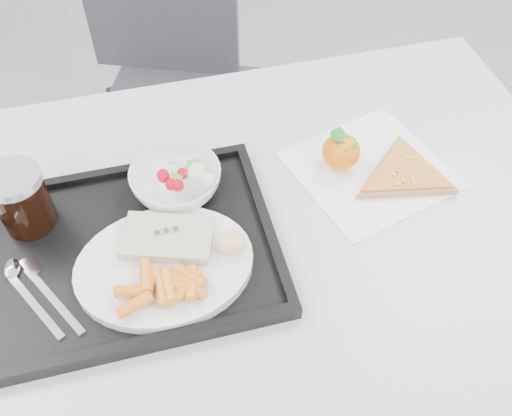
{
  "coord_description": "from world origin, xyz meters",
  "views": [
    {
      "loc": [
        -0.13,
        -0.27,
        1.49
      ],
      "look_at": [
        0.02,
        0.31,
        0.77
      ],
      "focal_mm": 40.0,
      "sensor_mm": 36.0,
      "label": 1
    }
  ],
  "objects_px": {
    "chair": "(172,70)",
    "salad_bowl": "(176,181)",
    "tangerine": "(341,151)",
    "pizza_slice": "(404,174)",
    "tray": "(132,251)",
    "table": "(247,247)",
    "cola_glass": "(21,198)",
    "dinner_plate": "(165,266)"
  },
  "relations": [
    {
      "from": "chair",
      "to": "salad_bowl",
      "type": "distance_m",
      "value": 0.69
    },
    {
      "from": "chair",
      "to": "tangerine",
      "type": "distance_m",
      "value": 0.73
    },
    {
      "from": "tray",
      "to": "pizza_slice",
      "type": "height_order",
      "value": "tray"
    },
    {
      "from": "tangerine",
      "to": "chair",
      "type": "bearing_deg",
      "value": 109.29
    },
    {
      "from": "dinner_plate",
      "to": "tangerine",
      "type": "height_order",
      "value": "tangerine"
    },
    {
      "from": "chair",
      "to": "pizza_slice",
      "type": "bearing_deg",
      "value": -65.15
    },
    {
      "from": "chair",
      "to": "pizza_slice",
      "type": "xyz_separation_m",
      "value": [
        0.32,
        -0.7,
        0.22
      ]
    },
    {
      "from": "tray",
      "to": "dinner_plate",
      "type": "relative_size",
      "value": 1.67
    },
    {
      "from": "dinner_plate",
      "to": "tangerine",
      "type": "xyz_separation_m",
      "value": [
        0.34,
        0.15,
        0.01
      ]
    },
    {
      "from": "tray",
      "to": "tangerine",
      "type": "distance_m",
      "value": 0.4
    },
    {
      "from": "salad_bowl",
      "to": "tangerine",
      "type": "relative_size",
      "value": 2.04
    },
    {
      "from": "salad_bowl",
      "to": "tangerine",
      "type": "distance_m",
      "value": 0.29
    },
    {
      "from": "table",
      "to": "cola_glass",
      "type": "distance_m",
      "value": 0.37
    },
    {
      "from": "chair",
      "to": "salad_bowl",
      "type": "bearing_deg",
      "value": -95.9
    },
    {
      "from": "salad_bowl",
      "to": "pizza_slice",
      "type": "distance_m",
      "value": 0.4
    },
    {
      "from": "dinner_plate",
      "to": "tray",
      "type": "bearing_deg",
      "value": 132.65
    },
    {
      "from": "chair",
      "to": "tangerine",
      "type": "bearing_deg",
      "value": -70.71
    },
    {
      "from": "tangerine",
      "to": "table",
      "type": "bearing_deg",
      "value": -155.58
    },
    {
      "from": "table",
      "to": "tangerine",
      "type": "xyz_separation_m",
      "value": [
        0.19,
        0.09,
        0.1
      ]
    },
    {
      "from": "chair",
      "to": "tray",
      "type": "height_order",
      "value": "chair"
    },
    {
      "from": "dinner_plate",
      "to": "pizza_slice",
      "type": "height_order",
      "value": "dinner_plate"
    },
    {
      "from": "tangerine",
      "to": "pizza_slice",
      "type": "height_order",
      "value": "tangerine"
    },
    {
      "from": "chair",
      "to": "pizza_slice",
      "type": "relative_size",
      "value": 3.59
    },
    {
      "from": "tray",
      "to": "dinner_plate",
      "type": "bearing_deg",
      "value": -47.35
    },
    {
      "from": "tray",
      "to": "salad_bowl",
      "type": "height_order",
      "value": "salad_bowl"
    },
    {
      "from": "tray",
      "to": "cola_glass",
      "type": "height_order",
      "value": "cola_glass"
    },
    {
      "from": "chair",
      "to": "dinner_plate",
      "type": "xyz_separation_m",
      "value": [
        -0.11,
        -0.8,
        0.24
      ]
    },
    {
      "from": "salad_bowl",
      "to": "pizza_slice",
      "type": "relative_size",
      "value": 0.59
    },
    {
      "from": "salad_bowl",
      "to": "pizza_slice",
      "type": "height_order",
      "value": "salad_bowl"
    },
    {
      "from": "table",
      "to": "dinner_plate",
      "type": "xyz_separation_m",
      "value": [
        -0.14,
        -0.07,
        0.09
      ]
    },
    {
      "from": "dinner_plate",
      "to": "salad_bowl",
      "type": "xyz_separation_m",
      "value": [
        0.04,
        0.15,
        0.01
      ]
    },
    {
      "from": "chair",
      "to": "dinner_plate",
      "type": "bearing_deg",
      "value": -97.9
    },
    {
      "from": "cola_glass",
      "to": "pizza_slice",
      "type": "height_order",
      "value": "cola_glass"
    },
    {
      "from": "tray",
      "to": "pizza_slice",
      "type": "relative_size",
      "value": 1.73
    },
    {
      "from": "tray",
      "to": "salad_bowl",
      "type": "bearing_deg",
      "value": 49.01
    },
    {
      "from": "table",
      "to": "cola_glass",
      "type": "bearing_deg",
      "value": 166.61
    },
    {
      "from": "table",
      "to": "pizza_slice",
      "type": "distance_m",
      "value": 0.3
    },
    {
      "from": "table",
      "to": "chair",
      "type": "xyz_separation_m",
      "value": [
        -0.03,
        0.73,
        -0.15
      ]
    },
    {
      "from": "chair",
      "to": "salad_bowl",
      "type": "height_order",
      "value": "chair"
    },
    {
      "from": "table",
      "to": "tangerine",
      "type": "distance_m",
      "value": 0.24
    },
    {
      "from": "dinner_plate",
      "to": "cola_glass",
      "type": "bearing_deg",
      "value": 143.09
    },
    {
      "from": "tray",
      "to": "tangerine",
      "type": "height_order",
      "value": "tangerine"
    }
  ]
}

